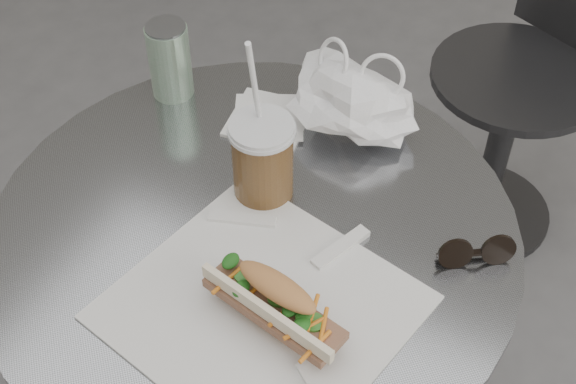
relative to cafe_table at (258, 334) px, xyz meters
The scene contains 9 objects.
cafe_table is the anchor object (origin of this frame).
chair_far 0.94m from the cafe_table, 78.17° to the left, with size 0.41×0.44×0.74m.
sandwich_paper 0.31m from the cafe_table, 55.15° to the right, with size 0.35×0.33×0.00m, color white.
banh_mi 0.36m from the cafe_table, 49.48° to the right, with size 0.25×0.14×0.08m.
iced_coffee 0.35m from the cafe_table, 106.88° to the left, with size 0.10×0.10×0.28m.
sunglasses 0.43m from the cafe_table, 16.96° to the left, with size 0.10×0.08×0.05m.
plastic_bag 0.42m from the cafe_table, 83.74° to the left, with size 0.20×0.15×0.10m, color white, non-canonical shape.
napkin_stack 0.36m from the cafe_table, 113.30° to the left, with size 0.15×0.15×0.01m.
drink_can 0.47m from the cafe_table, 143.49° to the left, with size 0.07×0.07×0.13m.
Camera 1 is at (0.40, -0.43, 1.60)m, focal length 50.00 mm.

